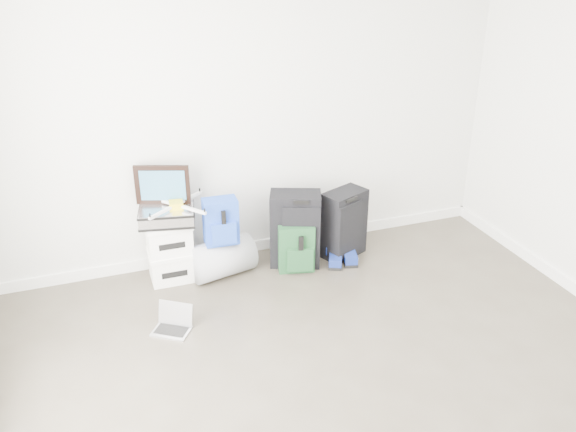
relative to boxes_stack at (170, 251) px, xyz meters
name	(u,v)px	position (x,y,z in m)	size (l,w,h in m)	color
room_envelope	(405,167)	(0.83, -2.24, 1.45)	(4.52, 5.02, 2.71)	silver
boxes_stack	(170,251)	(0.00, 0.00, 0.00)	(0.38, 0.31, 0.53)	white
briefcase	(167,215)	(0.00, 0.00, 0.33)	(0.44, 0.32, 0.13)	#B2B2B7
painting	(162,185)	(0.00, 0.10, 0.56)	(0.43, 0.17, 0.34)	black
drone	(176,205)	(0.08, -0.02, 0.42)	(0.50, 0.50, 0.06)	yellow
duffel_bag	(222,258)	(0.42, -0.09, -0.10)	(0.33, 0.33, 0.53)	#95979D
blue_backpack	(221,222)	(0.42, -0.12, 0.25)	(0.29, 0.22, 0.39)	#1A42AE
large_suitcase	(296,229)	(1.09, -0.12, 0.07)	(0.50, 0.41, 0.68)	black
green_backpack	(296,248)	(1.05, -0.22, -0.06)	(0.34, 0.29, 0.43)	#153C1F
carry_on	(344,224)	(1.55, -0.12, 0.04)	(0.46, 0.39, 0.63)	black
shoes	(342,257)	(1.49, -0.23, -0.22)	(0.34, 0.32, 0.10)	black
rolled_rug	(355,218)	(1.74, 0.06, -0.01)	(0.17, 0.17, 0.51)	tan
laptop	(173,324)	(-0.13, -0.73, -0.22)	(0.33, 0.31, 0.19)	#B4B4B8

